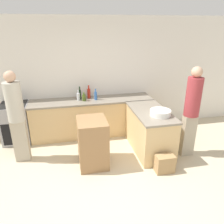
{
  "coord_description": "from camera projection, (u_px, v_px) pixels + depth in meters",
  "views": [
    {
      "loc": [
        -0.53,
        -2.64,
        2.5
      ],
      "look_at": [
        0.28,
        1.2,
        0.92
      ],
      "focal_mm": 35.0,
      "sensor_mm": 36.0,
      "label": 1
    }
  ],
  "objects": [
    {
      "name": "paper_bag",
      "position": [
        165.0,
        164.0,
        3.93
      ],
      "size": [
        0.34,
        0.19,
        0.33
      ],
      "color": "#A88456",
      "rests_on": "ground_plane"
    },
    {
      "name": "water_bottle_blue",
      "position": [
        96.0,
        95.0,
        5.02
      ],
      "size": [
        0.07,
        0.07,
        0.26
      ],
      "color": "#386BB7",
      "rests_on": "counter_back"
    },
    {
      "name": "olive_oil_bottle",
      "position": [
        84.0,
        97.0,
        4.96
      ],
      "size": [
        0.08,
        0.08,
        0.2
      ],
      "color": "#475B1E",
      "rests_on": "counter_back"
    },
    {
      "name": "hot_sauce_bottle",
      "position": [
        89.0,
        93.0,
        5.13
      ],
      "size": [
        0.08,
        0.08,
        0.31
      ],
      "color": "red",
      "rests_on": "counter_back"
    },
    {
      "name": "person_at_peninsula",
      "position": [
        192.0,
        109.0,
        4.17
      ],
      "size": [
        0.29,
        0.29,
        1.81
      ],
      "color": "#ADA38E",
      "rests_on": "ground_plane"
    },
    {
      "name": "counter_peninsula",
      "position": [
        149.0,
        130.0,
        4.56
      ],
      "size": [
        0.69,
        1.35,
        0.88
      ],
      "color": "#D6B27A",
      "rests_on": "ground_plane"
    },
    {
      "name": "wall_back",
      "position": [
        89.0,
        76.0,
        5.2
      ],
      "size": [
        8.0,
        0.06,
        2.7
      ],
      "color": "white",
      "rests_on": "ground_plane"
    },
    {
      "name": "ground_plane",
      "position": [
        111.0,
        196.0,
        3.43
      ],
      "size": [
        14.0,
        14.0,
        0.0
      ],
      "primitive_type": "plane",
      "color": "beige"
    },
    {
      "name": "island_table",
      "position": [
        93.0,
        143.0,
        4.06
      ],
      "size": [
        0.53,
        0.63,
        0.92
      ],
      "color": "#997047",
      "rests_on": "ground_plane"
    },
    {
      "name": "person_by_range",
      "position": [
        16.0,
        114.0,
        3.99
      ],
      "size": [
        0.3,
        0.3,
        1.77
      ],
      "color": "#ADA38E",
      "rests_on": "ground_plane"
    },
    {
      "name": "mixing_bowl",
      "position": [
        160.0,
        113.0,
        4.16
      ],
      "size": [
        0.4,
        0.4,
        0.11
      ],
      "color": "white",
      "rests_on": "counter_peninsula"
    },
    {
      "name": "vinegar_bottle_clear",
      "position": [
        78.0,
        96.0,
        4.99
      ],
      "size": [
        0.07,
        0.07,
        0.23
      ],
      "color": "silver",
      "rests_on": "counter_back"
    },
    {
      "name": "range_oven",
      "position": [
        16.0,
        123.0,
        4.9
      ],
      "size": [
        0.59,
        0.6,
        0.89
      ],
      "color": "#99999E",
      "rests_on": "ground_plane"
    },
    {
      "name": "counter_back",
      "position": [
        92.0,
        117.0,
        5.23
      ],
      "size": [
        2.84,
        0.65,
        0.88
      ],
      "color": "#D6B27A",
      "rests_on": "ground_plane"
    },
    {
      "name": "wine_bottle_dark",
      "position": [
        80.0,
        94.0,
        5.05
      ],
      "size": [
        0.06,
        0.06,
        0.3
      ],
      "color": "black",
      "rests_on": "counter_back"
    }
  ]
}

